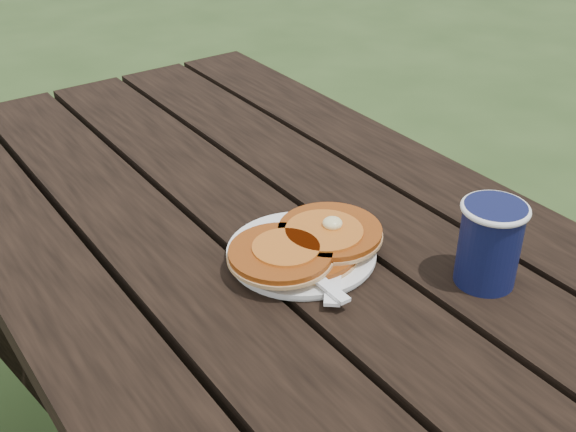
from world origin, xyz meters
TOP-DOWN VIEW (x-y plane):
  - plate at (-0.01, 0.12)m, footprint 0.24×0.24m
  - pancake_stack at (-0.00, 0.11)m, footprint 0.22×0.14m
  - knife at (0.01, 0.07)m, footprint 0.13×0.15m
  - fork at (-0.03, 0.04)m, footprint 0.03×0.16m
  - coffee_cup at (0.15, -0.06)m, footprint 0.08×0.08m

SIDE VIEW (x-z plane):
  - plate at x=-0.01m, z-range 0.75..0.76m
  - knife at x=0.01m, z-range 0.76..0.76m
  - fork at x=-0.03m, z-range 0.77..0.77m
  - pancake_stack at x=0.00m, z-range 0.76..0.79m
  - coffee_cup at x=0.15m, z-range 0.76..0.87m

